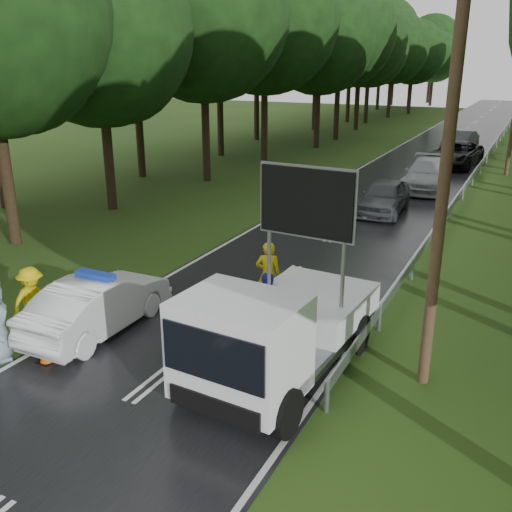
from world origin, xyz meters
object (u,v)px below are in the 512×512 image
Objects in this scene: barrier at (216,327)px; queue_car_second at (427,174)px; police_sedan at (98,305)px; officer at (268,275)px; civilian at (269,306)px; queue_car_first at (384,197)px; queue_car_fourth at (460,142)px; queue_car_third at (455,154)px; work_truck at (274,331)px.

barrier is 0.42× the size of queue_car_second.
police_sedan is 4.59m from officer.
civilian is (0.68, 1.44, 0.09)m from barrier.
police_sedan is at bearing -105.12° from queue_car_first.
barrier is 1.21× the size of officer.
queue_car_first is 0.94× the size of queue_car_fourth.
queue_car_second is (4.33, 21.01, 0.08)m from police_sedan.
queue_car_third is (1.14, 13.90, 0.04)m from queue_car_first.
barrier is at bearing -177.82° from police_sedan.
queue_car_second is at bearing 50.47° from civilian.
queue_car_second is at bearing 95.91° from work_truck.
barrier is at bearing -97.69° from queue_car_second.
civilian is at bearing -89.76° from queue_car_first.
civilian is 0.29× the size of queue_car_third.
officer is (-1.74, 3.45, -0.23)m from work_truck.
queue_car_second reaches higher than police_sedan.
queue_car_first is at bearing -88.58° from queue_car_third.
police_sedan is 5.02m from work_truck.
queue_car_first is at bearing 99.68° from work_truck.
queue_car_second is (1.07, 17.78, -0.16)m from officer.
officer is at bearing -87.00° from queue_car_third.
queue_car_second is at bearing -102.67° from police_sedan.
police_sedan is 35.57m from queue_car_fourth.
work_truck is at bearing -83.20° from queue_car_third.
work_truck reaches higher than queue_car_second.
queue_car_second reaches higher than queue_car_first.
queue_car_third is at bearing 83.34° from queue_car_first.
police_sedan reaches higher than queue_car_first.
queue_car_fourth is (0.75, 35.15, 0.03)m from barrier.
civilian reaches higher than queue_car_first.
work_truck reaches higher than queue_car_fourth.
work_truck is 1.76m from barrier.
queue_car_second is 7.90m from queue_car_third.
officer is at bearing 107.45° from barrier.
work_truck is 2.95× the size of officer.
queue_car_fourth is at bearing 86.39° from queue_car_first.
officer reaches higher than civilian.
queue_car_first is 0.78× the size of queue_car_third.
officer reaches higher than queue_car_second.
queue_car_fourth is at bearing 101.04° from queue_car_third.
civilian is 27.28m from queue_car_third.
work_truck reaches higher than queue_car_third.
civilian is 0.30× the size of queue_car_second.
queue_car_third is (0.63, 27.28, -0.04)m from civilian.
officer reaches higher than police_sedan.
barrier is at bearing -92.58° from queue_car_first.
queue_car_second reaches higher than queue_car_third.
civilian is 0.35× the size of queue_car_fourth.
civilian is at bearing -158.99° from police_sedan.
queue_car_first is (-0.51, 13.38, -0.08)m from civilian.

